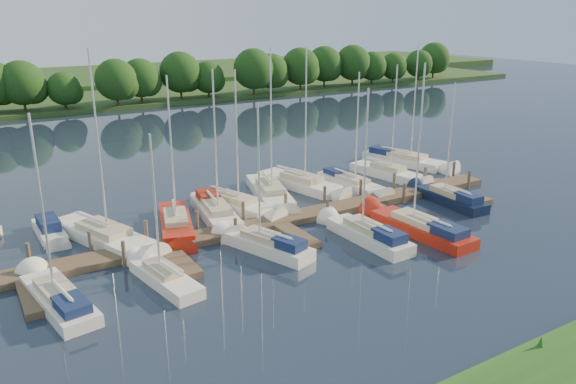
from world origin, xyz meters
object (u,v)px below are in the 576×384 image
dock (279,225)px  motorboat (50,232)px  sailboat_n_5 (236,207)px  sailboat_s_2 (265,246)px

dock → motorboat: bearing=154.7°
sailboat_n_5 → sailboat_s_2: bearing=57.8°
sailboat_n_5 → sailboat_s_2: size_ratio=1.12×
dock → sailboat_n_5: 4.84m
motorboat → sailboat_s_2: bearing=138.2°
motorboat → sailboat_s_2: sailboat_s_2 is taller
sailboat_n_5 → dock: bearing=82.1°
motorboat → sailboat_s_2: (11.01, -9.40, 0.01)m
motorboat → sailboat_n_5: 12.90m
dock → sailboat_s_2: bearing=-132.9°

